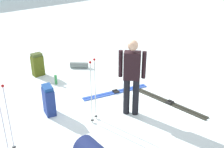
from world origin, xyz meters
The scene contains 10 objects.
ground_plane centered at (0.00, 0.00, 0.00)m, with size 80.00×80.00×0.00m, color white.
skier_standing centered at (-0.14, -0.69, 0.95)m, with size 0.37×0.49×1.70m.
ski_pair_near centered at (0.82, -1.11, 0.01)m, with size 0.25×1.92×0.05m.
ski_pair_far centered at (0.36, 0.20, 0.01)m, with size 1.71×0.82×0.05m.
backpack_large_dark centered at (-0.36, 2.56, 0.33)m, with size 0.34×0.27×0.67m.
backpack_bright centered at (-1.36, 0.62, 0.33)m, with size 0.31×0.40×0.68m.
ski_poles_planted_near centered at (-0.89, -0.30, 0.77)m, with size 0.23×0.12×1.39m.
ski_poles_planted_far centered at (-2.58, 0.08, 0.74)m, with size 0.20×0.11×1.33m.
sleeping_mat_rolled centered at (0.79, 2.10, 0.09)m, with size 0.18×0.18×0.55m, color slate.
thermos_bottle centered at (-0.37, 1.72, 0.13)m, with size 0.07×0.07×0.26m, color #277637.
Camera 1 is at (-4.21, -3.86, 3.30)m, focal length 43.49 mm.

